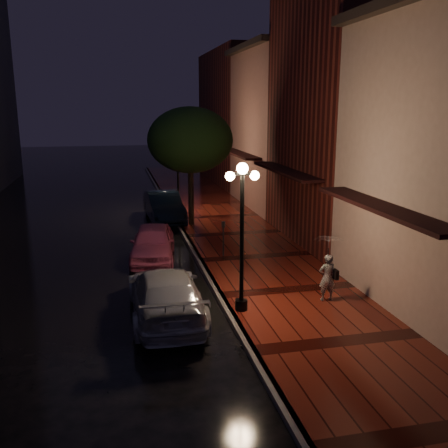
{
  "coord_description": "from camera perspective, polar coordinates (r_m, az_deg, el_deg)",
  "views": [
    {
      "loc": [
        -3.11,
        -18.21,
        6.0
      ],
      "look_at": [
        1.07,
        0.56,
        1.4
      ],
      "focal_mm": 40.0,
      "sensor_mm": 36.0,
      "label": 1
    }
  ],
  "objects": [
    {
      "name": "storefront_mid",
      "position": [
        22.6,
        14.32,
        11.78
      ],
      "size": [
        5.0,
        8.0,
        11.0
      ],
      "primitive_type": "cube",
      "color": "#511914",
      "rests_on": "ground"
    },
    {
      "name": "street_tree",
      "position": [
        24.55,
        -3.86,
        9.32
      ],
      "size": [
        4.16,
        4.16,
        5.8
      ],
      "color": "black",
      "rests_on": "sidewalk"
    },
    {
      "name": "storefront_extra",
      "position": [
        39.54,
        2.31,
        11.98
      ],
      "size": [
        5.0,
        12.0,
        10.0
      ],
      "primitive_type": "cube",
      "color": "#511914",
      "rests_on": "ground"
    },
    {
      "name": "parking_meter",
      "position": [
        19.67,
        -0.08,
        -1.28
      ],
      "size": [
        0.15,
        0.13,
        1.4
      ],
      "rotation": [
        0.0,
        0.0,
        -0.33
      ],
      "color": "black",
      "rests_on": "sidewalk"
    },
    {
      "name": "silver_car",
      "position": [
        14.53,
        -6.69,
        -7.94
      ],
      "size": [
        2.04,
        4.97,
        1.44
      ],
      "primitive_type": "imported",
      "rotation": [
        0.0,
        0.0,
        3.14
      ],
      "color": "#A4A5AC",
      "rests_on": "ground"
    },
    {
      "name": "sidewalk",
      "position": [
        19.88,
        3.68,
        -3.91
      ],
      "size": [
        4.5,
        60.0,
        0.15
      ],
      "primitive_type": "cube",
      "color": "#41100B",
      "rests_on": "ground"
    },
    {
      "name": "woman_with_umbrella",
      "position": [
        15.4,
        11.81,
        -3.81
      ],
      "size": [
        0.85,
        0.87,
        2.05
      ],
      "rotation": [
        0.0,
        0.0,
        3.15
      ],
      "color": "silver",
      "rests_on": "sidewalk"
    },
    {
      "name": "pink_car",
      "position": [
        19.9,
        -8.14,
        -2.13
      ],
      "size": [
        2.19,
        4.31,
        1.41
      ],
      "primitive_type": "imported",
      "rotation": [
        0.0,
        0.0,
        -0.13
      ],
      "color": "#C45178",
      "rests_on": "ground"
    },
    {
      "name": "storefront_far",
      "position": [
        30.0,
        7.27,
        10.48
      ],
      "size": [
        5.0,
        8.0,
        9.0
      ],
      "primitive_type": "cube",
      "color": "#8C5951",
      "rests_on": "ground"
    },
    {
      "name": "streetlamp_far",
      "position": [
        27.64,
        -5.3,
        6.32
      ],
      "size": [
        0.96,
        0.36,
        4.31
      ],
      "color": "black",
      "rests_on": "sidewalk"
    },
    {
      "name": "ground",
      "position": [
        19.42,
        -2.73,
        -4.56
      ],
      "size": [
        120.0,
        120.0,
        0.0
      ],
      "primitive_type": "plane",
      "color": "black",
      "rests_on": "ground"
    },
    {
      "name": "curb",
      "position": [
        19.4,
        -2.74,
        -4.35
      ],
      "size": [
        0.25,
        60.0,
        0.15
      ],
      "primitive_type": "cube",
      "color": "#595451",
      "rests_on": "ground"
    },
    {
      "name": "streetlamp_near",
      "position": [
        14.07,
        2.06,
        -0.54
      ],
      "size": [
        0.96,
        0.36,
        4.31
      ],
      "color": "black",
      "rests_on": "sidewalk"
    },
    {
      "name": "navy_car",
      "position": [
        26.54,
        -6.89,
        1.99
      ],
      "size": [
        1.92,
        4.79,
        1.55
      ],
      "primitive_type": "imported",
      "rotation": [
        0.0,
        0.0,
        0.06
      ],
      "color": "black",
      "rests_on": "ground"
    }
  ]
}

